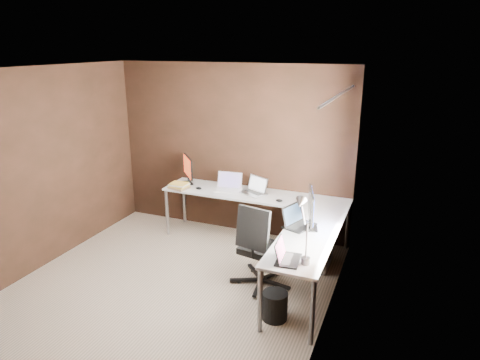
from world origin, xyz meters
name	(u,v)px	position (x,y,z in m)	size (l,w,h in m)	color
room	(198,186)	(0.34, 0.07, 1.28)	(3.60, 3.60, 2.50)	#C8B19B
desk	(269,212)	(0.84, 1.04, 0.68)	(2.65, 2.25, 0.73)	white
drawer_pedestal	(314,243)	(1.43, 1.15, 0.30)	(0.42, 0.50, 0.60)	white
monitor_left	(188,168)	(-0.61, 1.57, 0.97)	(0.33, 0.38, 0.42)	black
monitor_right	(311,208)	(1.48, 0.62, 0.99)	(0.20, 0.53, 0.45)	black
laptop_white	(229,186)	(0.07, 1.53, 0.78)	(0.39, 0.29, 0.24)	white
laptop_silver	(255,190)	(0.47, 1.52, 0.78)	(0.43, 0.38, 0.23)	silver
laptop_black_big	(297,221)	(1.32, 0.64, 0.78)	(0.37, 0.43, 0.24)	black
laptop_black_small	(285,256)	(1.43, -0.21, 0.78)	(0.25, 0.33, 0.21)	black
book_stack	(179,186)	(-0.62, 1.31, 0.77)	(0.30, 0.26, 0.08)	#977651
mouse_left	(199,188)	(-0.34, 1.37, 0.75)	(0.09, 0.06, 0.04)	black
mouse_corner	(279,200)	(0.90, 1.32, 0.75)	(0.09, 0.06, 0.04)	black
desk_lamp	(302,221)	(1.56, -0.14, 1.14)	(0.20, 0.24, 0.65)	slate
office_chair	(260,261)	(0.95, 0.43, 0.30)	(0.57, 0.59, 1.02)	black
wastebasket	(275,306)	(1.32, -0.15, 0.15)	(0.26, 0.26, 0.30)	black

